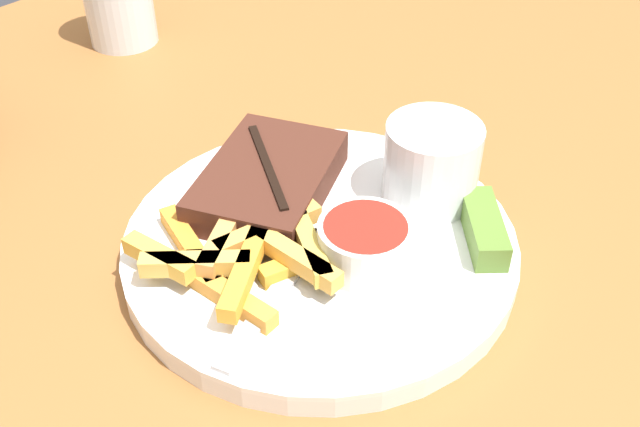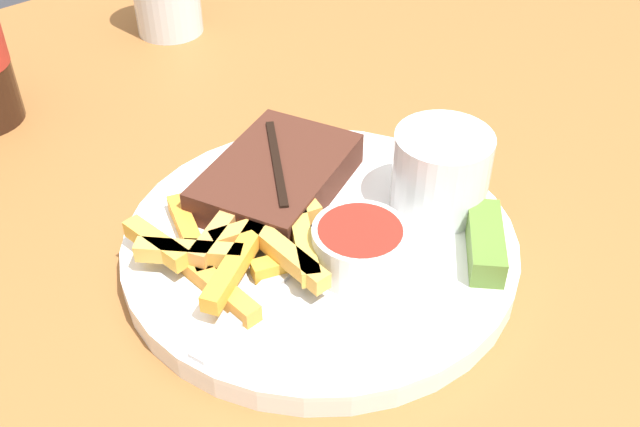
{
  "view_description": "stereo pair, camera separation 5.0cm",
  "coord_description": "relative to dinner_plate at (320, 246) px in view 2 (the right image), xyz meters",
  "views": [
    {
      "loc": [
        -0.29,
        -0.26,
        1.09
      ],
      "look_at": [
        0.0,
        0.0,
        0.77
      ],
      "focal_mm": 42.0,
      "sensor_mm": 36.0,
      "label": 1
    },
    {
      "loc": [
        -0.26,
        -0.29,
        1.09
      ],
      "look_at": [
        0.0,
        0.0,
        0.77
      ],
      "focal_mm": 42.0,
      "sensor_mm": 36.0,
      "label": 2
    }
  ],
  "objects": [
    {
      "name": "dipping_sauce_cup",
      "position": [
        -0.0,
        -0.04,
        0.03
      ],
      "size": [
        0.06,
        0.06,
        0.03
      ],
      "color": "silver",
      "rests_on": "dinner_plate"
    },
    {
      "name": "dinner_plate",
      "position": [
        0.0,
        0.0,
        0.0
      ],
      "size": [
        0.27,
        0.27,
        0.02
      ],
      "color": "white",
      "rests_on": "dining_table"
    },
    {
      "name": "coleslaw_cup",
      "position": [
        0.09,
        -0.03,
        0.04
      ],
      "size": [
        0.07,
        0.07,
        0.06
      ],
      "color": "white",
      "rests_on": "dinner_plate"
    },
    {
      "name": "dining_table",
      "position": [
        0.0,
        0.0,
        -0.09
      ],
      "size": [
        1.17,
        1.1,
        0.73
      ],
      "color": "#935B2D",
      "rests_on": "ground_plane"
    },
    {
      "name": "steak_portion",
      "position": [
        0.01,
        0.06,
        0.02
      ],
      "size": [
        0.15,
        0.13,
        0.03
      ],
      "color": "#472319",
      "rests_on": "dinner_plate"
    },
    {
      "name": "fries_pile",
      "position": [
        -0.06,
        0.02,
        0.02
      ],
      "size": [
        0.12,
        0.14,
        0.02
      ],
      "color": "gold",
      "rests_on": "dinner_plate"
    },
    {
      "name": "pickle_spear",
      "position": [
        0.07,
        -0.09,
        0.02
      ],
      "size": [
        0.06,
        0.06,
        0.02
      ],
      "color": "#567A2D",
      "rests_on": "dinner_plate"
    },
    {
      "name": "fork_utensil",
      "position": [
        -0.07,
        -0.02,
        0.01
      ],
      "size": [
        0.13,
        0.05,
        0.0
      ],
      "rotation": [
        0.0,
        0.0,
        6.56
      ],
      "color": "#B7B7BC",
      "rests_on": "dinner_plate"
    }
  ]
}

